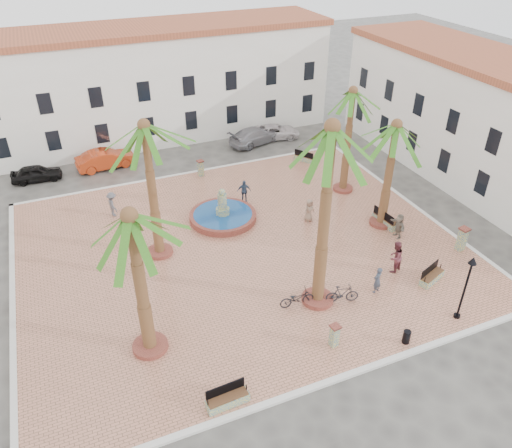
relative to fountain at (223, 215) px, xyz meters
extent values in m
plane|color=#56544F|center=(-0.07, -3.49, -0.46)|extent=(120.00, 120.00, 0.00)
cube|color=tan|center=(-0.07, -3.49, -0.39)|extent=(26.00, 22.00, 0.15)
cube|color=silver|center=(-0.07, 7.51, -0.38)|extent=(26.30, 0.30, 0.16)
cube|color=silver|center=(-0.07, -14.49, -0.38)|extent=(26.30, 0.30, 0.16)
cube|color=silver|center=(12.93, -3.49, -0.38)|extent=(0.30, 22.30, 0.16)
cube|color=silver|center=(-13.07, -3.49, -0.38)|extent=(0.30, 22.30, 0.16)
cube|color=white|center=(-0.07, 16.51, 4.04)|extent=(30.00, 7.00, 9.00)
cube|color=#A95133|center=(-0.07, 16.51, 8.79)|extent=(30.40, 7.40, 0.50)
cube|color=black|center=(-13.19, 13.03, 1.74)|extent=(1.00, 0.12, 1.60)
cube|color=black|center=(-9.44, 13.03, 1.74)|extent=(1.00, 0.12, 1.60)
cube|color=black|center=(-5.69, 13.03, 1.74)|extent=(1.00, 0.12, 1.60)
cube|color=black|center=(-1.94, 13.03, 1.74)|extent=(1.00, 0.12, 1.60)
cube|color=black|center=(1.81, 13.03, 1.74)|extent=(1.00, 0.12, 1.60)
cube|color=black|center=(5.56, 13.03, 1.74)|extent=(1.00, 0.12, 1.60)
cube|color=black|center=(9.31, 13.03, 1.74)|extent=(1.00, 0.12, 1.60)
cube|color=black|center=(13.06, 13.03, 1.74)|extent=(1.00, 0.12, 1.60)
cube|color=black|center=(-9.44, 13.03, 4.74)|extent=(1.00, 0.12, 1.60)
cube|color=black|center=(-5.69, 13.03, 4.74)|extent=(1.00, 0.12, 1.60)
cube|color=black|center=(-1.94, 13.03, 4.74)|extent=(1.00, 0.12, 1.60)
cube|color=black|center=(1.81, 13.03, 4.74)|extent=(1.00, 0.12, 1.60)
cube|color=black|center=(5.56, 13.03, 4.74)|extent=(1.00, 0.12, 1.60)
cube|color=black|center=(9.31, 13.03, 4.74)|extent=(1.00, 0.12, 1.60)
cube|color=black|center=(13.06, 13.03, 4.74)|extent=(1.00, 0.12, 1.60)
cube|color=white|center=(19.93, -1.49, 3.79)|extent=(7.00, 26.00, 8.50)
cube|color=#A95133|center=(19.93, -1.49, 8.29)|extent=(7.40, 26.40, 0.50)
cube|color=black|center=(16.47, -5.55, 1.74)|extent=(0.12, 1.00, 1.60)
cube|color=black|center=(16.47, -1.83, 1.74)|extent=(0.12, 1.00, 1.60)
cube|color=black|center=(16.47, 1.88, 1.74)|extent=(0.12, 1.00, 1.60)
cube|color=black|center=(16.47, 5.60, 1.74)|extent=(0.12, 1.00, 1.60)
cube|color=black|center=(16.47, 9.31, 1.74)|extent=(0.12, 1.00, 1.60)
cube|color=black|center=(16.47, -5.55, 4.74)|extent=(0.12, 1.00, 1.60)
cube|color=black|center=(16.47, -1.83, 4.74)|extent=(0.12, 1.00, 1.60)
cube|color=black|center=(16.47, 1.88, 4.74)|extent=(0.12, 1.00, 1.60)
cube|color=black|center=(16.47, 5.60, 4.74)|extent=(0.12, 1.00, 1.60)
cube|color=black|center=(16.47, 9.31, 4.74)|extent=(0.12, 1.00, 1.60)
cylinder|color=brown|center=(0.00, 0.00, -0.10)|extent=(4.44, 4.44, 0.42)
cylinder|color=#194C8C|center=(0.00, 0.00, 0.09)|extent=(3.92, 3.92, 0.06)
cylinder|color=gray|center=(0.00, 0.00, 0.11)|extent=(0.95, 0.95, 0.85)
cylinder|color=gray|center=(0.00, 0.00, 0.96)|extent=(0.63, 0.63, 1.27)
sphere|color=gray|center=(0.00, 0.00, 1.75)|extent=(0.47, 0.47, 0.47)
cylinder|color=brown|center=(-4.79, -2.15, -0.20)|extent=(1.55, 1.55, 0.23)
cylinder|color=brown|center=(-4.79, -2.15, 3.89)|extent=(0.50, 0.50, 7.94)
sphere|color=brown|center=(-4.79, -2.15, 7.86)|extent=(0.68, 0.68, 0.68)
cylinder|color=brown|center=(-7.03, -9.49, -0.19)|extent=(1.68, 1.68, 0.25)
cylinder|color=brown|center=(-7.03, -9.49, 3.52)|extent=(0.54, 0.54, 7.16)
sphere|color=brown|center=(-7.03, -9.49, 7.10)|extent=(0.73, 0.73, 0.73)
cylinder|color=brown|center=(1.90, -9.59, -0.19)|extent=(1.68, 1.68, 0.25)
cylinder|color=brown|center=(1.90, -9.59, 4.71)|extent=(0.55, 0.55, 9.53)
sphere|color=brown|center=(1.90, -9.59, 9.47)|extent=(0.74, 0.74, 0.74)
cylinder|color=brown|center=(9.41, -4.57, -0.20)|extent=(1.54, 1.54, 0.23)
cylinder|color=brown|center=(9.41, -4.57, 3.26)|extent=(0.50, 0.50, 6.68)
sphere|color=brown|center=(9.41, -4.57, 6.60)|extent=(0.67, 0.67, 0.67)
cylinder|color=brown|center=(9.52, 0.44, -0.20)|extent=(1.45, 1.45, 0.22)
cylinder|color=brown|center=(9.52, 0.44, 3.51)|extent=(0.47, 0.47, 7.21)
sphere|color=brown|center=(9.52, 0.44, 7.11)|extent=(0.63, 0.63, 0.63)
cube|color=gray|center=(-4.73, -13.89, -0.11)|extent=(1.88, 0.66, 0.41)
cube|color=#56351E|center=(-4.73, -13.89, 0.13)|extent=(1.77, 0.61, 0.06)
cube|color=black|center=(-4.74, -13.66, 0.41)|extent=(1.75, 0.15, 0.51)
cylinder|color=black|center=(-5.60, -13.93, 0.25)|extent=(0.05, 0.05, 0.31)
cylinder|color=black|center=(-3.86, -13.84, 0.25)|extent=(0.05, 0.05, 0.31)
cube|color=gray|center=(8.58, -10.61, -0.11)|extent=(1.88, 1.15, 0.40)
cube|color=#56351E|center=(8.58, -10.61, 0.12)|extent=(1.76, 1.07, 0.06)
cube|color=black|center=(8.50, -10.41, 0.39)|extent=(1.60, 0.65, 0.50)
cylinder|color=black|center=(7.79, -10.92, 0.24)|extent=(0.05, 0.05, 0.30)
cylinder|color=black|center=(9.37, -10.31, 0.24)|extent=(0.05, 0.05, 0.30)
cube|color=gray|center=(9.63, -4.72, -0.09)|extent=(0.81, 2.05, 0.44)
cube|color=#56351E|center=(9.63, -4.72, 0.17)|extent=(0.74, 1.93, 0.07)
cube|color=black|center=(9.39, -4.74, 0.47)|extent=(0.24, 1.88, 0.56)
cylinder|color=black|center=(9.73, -5.66, 0.30)|extent=(0.05, 0.05, 0.33)
cylinder|color=black|center=(9.54, -3.78, 0.30)|extent=(0.05, 0.05, 0.33)
cube|color=gray|center=(9.19, 5.86, -0.11)|extent=(1.44, 1.78, 0.40)
cube|color=#56351E|center=(9.19, 5.86, 0.11)|extent=(1.35, 1.67, 0.06)
cube|color=black|center=(9.01, 5.74, 0.38)|extent=(0.98, 1.42, 0.49)
cylinder|color=black|center=(9.66, 5.17, 0.23)|extent=(0.05, 0.05, 0.30)
cylinder|color=black|center=(8.72, 6.56, 0.23)|extent=(0.05, 0.05, 0.30)
cylinder|color=black|center=(7.87, -13.46, -0.24)|extent=(0.34, 0.34, 0.15)
cylinder|color=black|center=(7.87, -13.46, 1.46)|extent=(0.11, 0.11, 3.37)
cone|color=black|center=(7.87, -13.46, 3.29)|extent=(0.41, 0.41, 0.37)
sphere|color=beige|center=(7.87, -13.46, 3.15)|extent=(0.22, 0.22, 0.22)
cylinder|color=black|center=(10.15, 1.49, -0.24)|extent=(0.34, 0.34, 0.15)
cylinder|color=black|center=(10.15, 1.49, 1.49)|extent=(0.11, 0.11, 3.42)
cone|color=black|center=(10.15, 1.49, 3.34)|extent=(0.42, 0.42, 0.38)
sphere|color=beige|center=(10.15, 1.49, 3.20)|extent=(0.23, 0.23, 0.23)
cube|color=gray|center=(1.08, -12.70, 0.27)|extent=(0.40, 0.40, 1.16)
cube|color=brown|center=(1.08, -12.70, 0.89)|extent=(0.50, 0.50, 0.09)
cube|color=gray|center=(0.56, 6.62, 0.29)|extent=(0.43, 0.43, 1.20)
cube|color=brown|center=(0.56, 6.62, 0.93)|extent=(0.54, 0.54, 0.09)
cube|color=gray|center=(12.16, -8.85, 0.40)|extent=(0.51, 0.51, 1.42)
cube|color=brown|center=(12.16, -8.85, 1.17)|extent=(0.64, 0.64, 0.11)
cylinder|color=black|center=(4.37, -13.89, 0.04)|extent=(0.37, 0.37, 0.71)
imported|color=#363F4E|center=(5.18, -10.18, 0.49)|extent=(0.68, 0.57, 1.59)
imported|color=black|center=(0.71, -9.53, 0.18)|extent=(1.94, 0.86, 0.98)
imported|color=brown|center=(7.15, -9.02, 0.67)|extent=(1.17, 1.05, 1.96)
imported|color=black|center=(3.04, -10.18, 0.22)|extent=(1.83, 0.99, 1.06)
imported|color=#8E705C|center=(5.19, -2.38, 0.49)|extent=(0.87, 0.67, 1.60)
imported|color=#394B64|center=(2.18, 1.66, 0.52)|extent=(1.04, 0.65, 1.65)
imported|color=#55545A|center=(-6.62, 3.30, 0.56)|extent=(0.84, 1.22, 1.74)
imported|color=gray|center=(9.47, -6.23, 0.51)|extent=(0.65, 1.57, 1.64)
imported|color=black|center=(-11.15, 10.98, 0.16)|extent=(3.76, 1.68, 1.25)
imported|color=#BD3815|center=(-5.90, 11.18, 0.30)|extent=(4.79, 2.09, 1.53)
imported|color=#96969E|center=(6.98, 11.03, 0.27)|extent=(5.44, 3.48, 1.47)
imported|color=silver|center=(9.09, 11.45, 0.15)|extent=(4.77, 3.09, 1.22)
camera|label=1|loc=(-8.88, -26.85, 17.47)|focal=35.00mm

